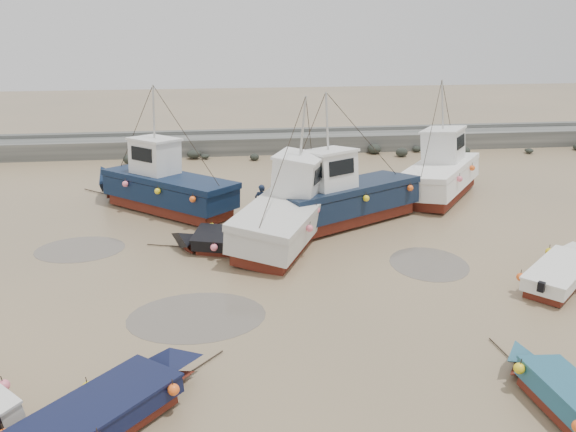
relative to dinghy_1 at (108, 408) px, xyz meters
name	(u,v)px	position (x,y,z in m)	size (l,w,h in m)	color
ground	(313,290)	(6.09, 6.51, -0.54)	(120.00, 120.00, 0.00)	#947B57
seawall	(266,143)	(6.14, 28.50, 0.09)	(60.00, 4.92, 1.50)	slate
puddle_a	(197,317)	(1.92, 5.08, -0.53)	(4.62, 4.62, 0.01)	#5D554B
puddle_b	(429,264)	(11.09, 8.22, -0.53)	(3.14, 3.14, 0.01)	#5D554B
puddle_c	(80,249)	(-3.25, 11.42, -0.53)	(3.76, 3.76, 0.01)	#5D554B
puddle_d	(341,198)	(9.33, 17.14, -0.53)	(6.84, 6.84, 0.01)	#5D554B
dinghy_1	(108,408)	(0.00, 0.00, 0.00)	(5.15, 5.30, 1.43)	maroon
dinghy_2	(560,388)	(11.27, -0.61, 0.03)	(1.94, 5.14, 1.43)	maroon
dinghy_3	(563,269)	(15.42, 6.03, 0.00)	(5.14, 4.70, 1.43)	maroon
dinghy_4	(234,239)	(3.32, 10.42, 0.00)	(6.30, 2.97, 1.43)	maroon
cabin_boat_0	(159,184)	(-0.27, 16.38, 0.79)	(8.76, 7.64, 6.22)	maroon
cabin_boat_1	(290,207)	(5.92, 12.07, 0.77)	(6.33, 10.54, 6.22)	maroon
cabin_boat_2	(338,198)	(8.31, 13.07, 0.79)	(9.87, 6.27, 6.22)	maroon
cabin_boat_3	(445,171)	(15.12, 17.02, 0.82)	(6.99, 8.40, 6.22)	maroon
person	(262,220)	(4.77, 14.12, -0.54)	(0.66, 0.43, 1.82)	#162137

